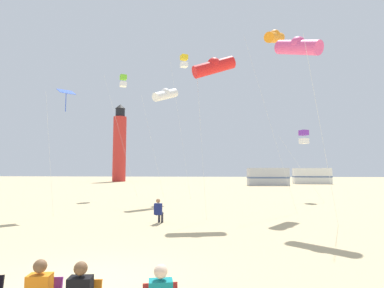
% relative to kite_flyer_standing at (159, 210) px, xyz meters
% --- Properties ---
extents(ground, '(200.00, 200.00, 0.00)m').
position_rel_kite_flyer_standing_xyz_m(ground, '(-0.03, -7.58, -0.61)').
color(ground, '#CCB584').
extents(kite_flyer_standing, '(0.39, 0.54, 1.16)m').
position_rel_kite_flyer_standing_xyz_m(kite_flyer_standing, '(0.00, 0.00, 0.00)').
color(kite_flyer_standing, navy).
rests_on(kite_flyer_standing, ground).
extents(kite_tube_scarlet, '(2.57, 1.79, 8.92)m').
position_rel_kite_flyer_standing_xyz_m(kite_tube_scarlet, '(2.61, 2.07, 7.61)').
color(kite_tube_scarlet, silver).
rests_on(kite_tube_scarlet, ground).
extents(kite_tube_orange, '(3.06, 3.40, 12.25)m').
position_rel_kite_flyer_standing_xyz_m(kite_tube_orange, '(6.70, 5.98, 10.93)').
color(kite_tube_orange, silver).
rests_on(kite_tube_orange, ground).
extents(kite_tube_rainbow, '(2.57, 2.70, 9.23)m').
position_rel_kite_flyer_standing_xyz_m(kite_tube_rainbow, '(6.74, 0.50, 7.92)').
color(kite_tube_rainbow, silver).
rests_on(kite_tube_rainbow, ground).
extents(kite_diamond_blue, '(1.78, 1.78, 7.34)m').
position_rel_kite_flyer_standing_xyz_m(kite_diamond_blue, '(-6.19, 2.52, 6.26)').
color(kite_diamond_blue, silver).
rests_on(kite_diamond_blue, ground).
extents(kite_box_gold, '(1.97, 1.63, 13.24)m').
position_rel_kite_flyer_standing_xyz_m(kite_box_gold, '(-0.33, 12.86, 12.02)').
color(kite_box_gold, silver).
rests_on(kite_box_gold, ground).
extents(kite_box_lime, '(3.14, 2.34, 11.77)m').
position_rel_kite_flyer_standing_xyz_m(kite_box_lime, '(-6.43, 13.71, 10.56)').
color(kite_box_lime, silver).
rests_on(kite_box_lime, ground).
extents(kite_tube_white, '(2.83, 3.10, 9.15)m').
position_rel_kite_flyer_standing_xyz_m(kite_tube_white, '(-1.32, 8.76, 7.84)').
color(kite_tube_white, silver).
rests_on(kite_tube_white, ground).
extents(kite_box_violet, '(2.95, 2.61, 5.84)m').
position_rel_kite_flyer_standing_xyz_m(kite_box_violet, '(9.99, 11.58, 4.65)').
color(kite_box_violet, silver).
rests_on(kite_box_violet, ground).
extents(lighthouse_distant, '(2.80, 2.80, 16.80)m').
position_rel_kite_flyer_standing_xyz_m(lighthouse_distant, '(-18.53, 48.31, 7.22)').
color(lighthouse_distant, red).
rests_on(lighthouse_distant, ground).
extents(rv_van_silver, '(6.58, 2.77, 2.80)m').
position_rel_kite_flyer_standing_xyz_m(rv_van_silver, '(10.72, 35.16, 0.78)').
color(rv_van_silver, '#B7BABF').
rests_on(rv_van_silver, ground).
extents(rv_van_white, '(6.56, 2.68, 2.80)m').
position_rel_kite_flyer_standing_xyz_m(rv_van_white, '(19.59, 41.68, 0.78)').
color(rv_van_white, white).
rests_on(rv_van_white, ground).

